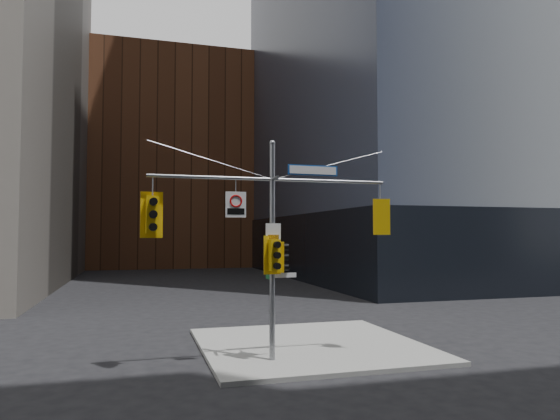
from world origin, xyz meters
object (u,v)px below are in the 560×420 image
traffic_light_pole_side (282,257)px  regulatory_sign_arm (236,204)px  traffic_light_west_arm (152,215)px  traffic_light_pole_front (274,255)px  traffic_light_east_arm (380,217)px  street_sign_blade (313,170)px  signal_assembly (272,228)px

traffic_light_pole_side → regulatory_sign_arm: 2.31m
traffic_light_west_arm → traffic_light_pole_front: 4.02m
traffic_light_east_arm → traffic_light_pole_front: bearing=16.0°
traffic_light_pole_side → street_sign_blade: street_sign_blade is taller
traffic_light_east_arm → street_sign_blade: street_sign_blade is taller
signal_assembly → regulatory_sign_arm: bearing=-179.1°
traffic_light_east_arm → traffic_light_pole_side: bearing=12.1°
traffic_light_west_arm → street_sign_blade: size_ratio=0.81×
street_sign_blade → regulatory_sign_arm: (-2.63, -0.02, -1.17)m
street_sign_blade → regulatory_sign_arm: bearing=179.3°
street_sign_blade → regulatory_sign_arm: street_sign_blade is taller
street_sign_blade → traffic_light_pole_front: bearing=-170.4°
traffic_light_east_arm → traffic_light_west_arm: bearing=11.9°
traffic_light_east_arm → traffic_light_pole_side: (-3.58, -0.00, -1.35)m
traffic_light_west_arm → traffic_light_east_arm: size_ratio=1.15×
traffic_light_west_arm → traffic_light_pole_front: traffic_light_west_arm is taller
traffic_light_east_arm → traffic_light_pole_side: 3.83m
traffic_light_east_arm → traffic_light_pole_front: size_ratio=1.00×
traffic_light_pole_side → traffic_light_pole_front: size_ratio=0.80×
traffic_light_pole_side → street_sign_blade: bearing=-75.0°
traffic_light_west_arm → traffic_light_pole_side: size_ratio=1.44×
traffic_light_pole_front → traffic_light_east_arm: bearing=-6.8°
traffic_light_pole_front → street_sign_blade: 3.17m
traffic_light_east_arm → regulatory_sign_arm: size_ratio=1.50×
traffic_light_pole_front → regulatory_sign_arm: (-1.22, 0.25, 1.65)m
traffic_light_pole_front → regulatory_sign_arm: bearing=157.8°
signal_assembly → traffic_light_east_arm: (3.90, 0.00, 0.38)m
traffic_light_west_arm → traffic_light_pole_front: size_ratio=1.15×
traffic_light_west_arm → street_sign_blade: (5.22, -0.01, 1.55)m
traffic_light_west_arm → regulatory_sign_arm: 2.62m
traffic_light_east_arm → traffic_light_pole_front: (-3.90, -0.27, -1.27)m
signal_assembly → traffic_light_pole_front: signal_assembly is taller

